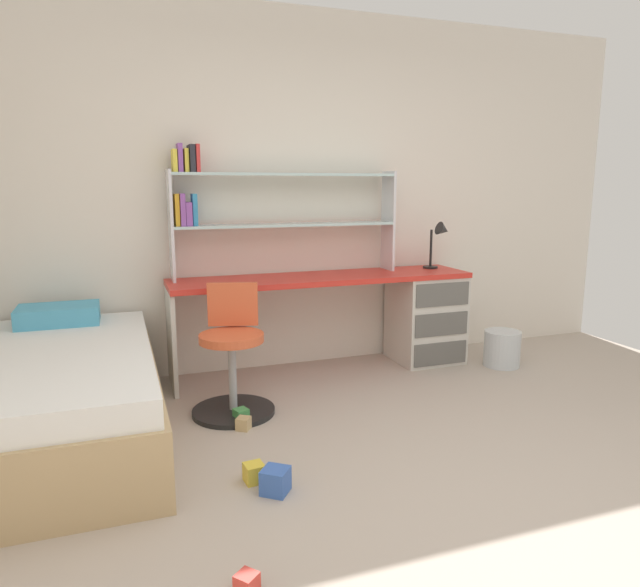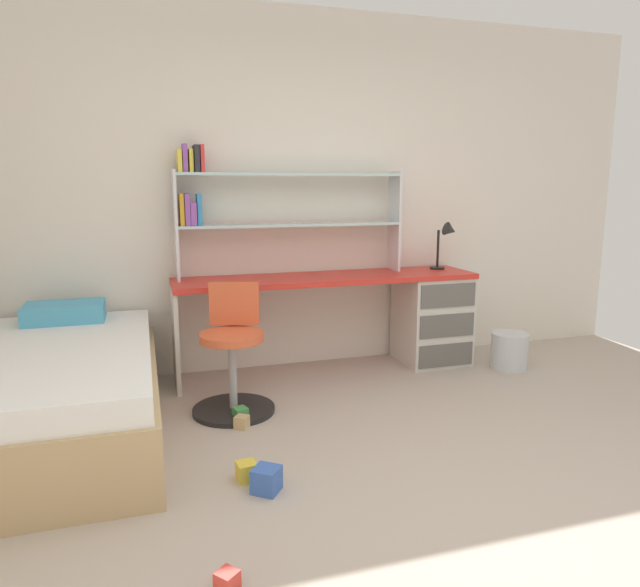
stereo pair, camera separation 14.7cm
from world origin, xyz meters
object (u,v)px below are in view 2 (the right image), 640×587
object	(u,v)px
desk	(403,312)
toy_block_yellow_4	(247,471)
desk_lamp	(447,238)
waste_bin	(509,351)
toy_block_green_1	(240,414)
toy_block_natural_2	(242,422)
toy_block_red_3	(227,581)
bed_platform	(54,394)
bookshelf_hutch	(264,201)
toy_block_blue_0	(266,480)
swivel_chair	(233,362)

from	to	relation	value
desk	toy_block_yellow_4	size ratio (longest dim) A/B	25.03
desk_lamp	waste_bin	distance (m)	1.02
waste_bin	toy_block_green_1	distance (m)	2.22
waste_bin	toy_block_natural_2	world-z (taller)	waste_bin
toy_block_green_1	toy_block_natural_2	distance (m)	0.13
toy_block_red_3	toy_block_yellow_4	xyz separation A→B (m)	(0.20, 0.74, 0.01)
bed_platform	waste_bin	distance (m)	3.25
desk	bed_platform	distance (m)	2.57
desk_lamp	toy_block_green_1	size ratio (longest dim) A/B	4.88
bookshelf_hutch	toy_block_green_1	world-z (taller)	bookshelf_hutch
toy_block_natural_2	bookshelf_hutch	bearing A→B (deg)	69.93
toy_block_green_1	toy_block_red_3	size ratio (longest dim) A/B	1.10
toy_block_blue_0	toy_block_natural_2	distance (m)	0.74
desk_lamp	toy_block_natural_2	distance (m)	2.27
toy_block_yellow_4	bookshelf_hutch	bearing A→B (deg)	74.58
bed_platform	toy_block_green_1	xyz separation A→B (m)	(1.04, -0.06, -0.23)
swivel_chair	desk_lamp	bearing A→B (deg)	18.42
desk	desk_lamp	xyz separation A→B (m)	(0.40, 0.04, 0.57)
waste_bin	toy_block_blue_0	xyz separation A→B (m)	(-2.21, -1.25, -0.08)
bookshelf_hutch	toy_block_blue_0	size ratio (longest dim) A/B	14.45
toy_block_natural_2	toy_block_blue_0	bearing A→B (deg)	-90.63
desk_lamp	toy_block_red_3	size ratio (longest dim) A/B	5.36
swivel_chair	toy_block_natural_2	bearing A→B (deg)	-90.23
toy_block_yellow_4	bed_platform	bearing A→B (deg)	139.98
swivel_chair	bed_platform	xyz separation A→B (m)	(-1.03, -0.11, -0.06)
bookshelf_hutch	toy_block_yellow_4	world-z (taller)	bookshelf_hutch
toy_block_red_3	toy_block_natural_2	bearing A→B (deg)	78.33
bookshelf_hutch	bed_platform	world-z (taller)	bookshelf_hutch
bed_platform	toy_block_natural_2	bearing A→B (deg)	-10.03
desk	bookshelf_hutch	xyz separation A→B (m)	(-1.08, 0.14, 0.88)
toy_block_green_1	toy_block_red_3	distance (m)	1.51
desk_lamp	waste_bin	world-z (taller)	desk_lamp
desk_lamp	toy_block_yellow_4	size ratio (longest dim) A/B	4.18
toy_block_green_1	toy_block_red_3	bearing A→B (deg)	-101.17
toy_block_blue_0	toy_block_red_3	world-z (taller)	toy_block_blue_0
toy_block_blue_0	toy_block_green_1	size ratio (longest dim) A/B	1.51
waste_bin	toy_block_natural_2	bearing A→B (deg)	-167.01
bookshelf_hutch	toy_block_yellow_4	xyz separation A→B (m)	(-0.44, -1.61, -1.26)
desk	waste_bin	xyz separation A→B (m)	(0.76, -0.35, -0.29)
bookshelf_hutch	toy_block_red_3	world-z (taller)	bookshelf_hutch
bed_platform	toy_block_yellow_4	size ratio (longest dim) A/B	20.75
desk	desk_lamp	bearing A→B (deg)	6.33
toy_block_natural_2	toy_block_red_3	world-z (taller)	toy_block_natural_2
swivel_chair	waste_bin	distance (m)	2.22
waste_bin	toy_block_yellow_4	size ratio (longest dim) A/B	3.10
bookshelf_hutch	bed_platform	size ratio (longest dim) A/B	0.90
bed_platform	toy_block_yellow_4	world-z (taller)	bed_platform
desk_lamp	toy_block_green_1	bearing A→B (deg)	-156.92
toy_block_natural_2	toy_block_red_3	size ratio (longest dim) A/B	1.05
toy_block_red_3	bed_platform	bearing A→B (deg)	115.83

